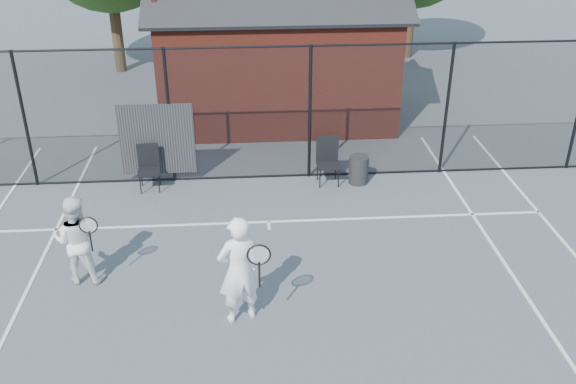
{
  "coord_description": "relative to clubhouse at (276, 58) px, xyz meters",
  "views": [
    {
      "loc": [
        -0.41,
        -7.94,
        6.38
      ],
      "look_at": [
        0.32,
        2.15,
        1.1
      ],
      "focal_mm": 40.0,
      "sensor_mm": 36.0,
      "label": 1
    }
  ],
  "objects": [
    {
      "name": "chair_right",
      "position": [
        0.88,
        -4.4,
        -1.1
      ],
      "size": [
        0.5,
        0.52,
        1.02
      ],
      "primitive_type": "cube",
      "rotation": [
        0.0,
        0.0,
        0.02
      ],
      "color": "black",
      "rests_on": "ground"
    },
    {
      "name": "player_back",
      "position": [
        -3.74,
        -7.7,
        -0.82
      ],
      "size": [
        0.87,
        0.65,
        1.57
      ],
      "color": "white",
      "rests_on": "ground"
    },
    {
      "name": "fence",
      "position": [
        -0.8,
        -4.0,
        -0.16
      ],
      "size": [
        22.04,
        3.0,
        3.0
      ],
      "color": "black",
      "rests_on": "ground"
    },
    {
      "name": "waste_bin",
      "position": [
        1.55,
        -4.4,
        -1.29
      ],
      "size": [
        0.44,
        0.44,
        0.63
      ],
      "primitive_type": "cylinder",
      "rotation": [
        0.0,
        0.0,
        -0.03
      ],
      "color": "black",
      "rests_on": "ground"
    },
    {
      "name": "clubhouse",
      "position": [
        0.0,
        0.0,
        0.0
      ],
      "size": [
        6.5,
        4.36,
        4.19
      ],
      "color": "maroon",
      "rests_on": "ground"
    },
    {
      "name": "player_front",
      "position": [
        -1.07,
        -8.95,
        -0.7
      ],
      "size": [
        0.86,
        0.69,
        1.8
      ],
      "color": "white",
      "rests_on": "ground"
    },
    {
      "name": "chair_left",
      "position": [
        -2.99,
        -4.4,
        -1.13
      ],
      "size": [
        0.5,
        0.52,
        0.96
      ],
      "primitive_type": "cube",
      "rotation": [
        0.0,
        0.0,
        0.08
      ],
      "color": "black",
      "rests_on": "ground"
    },
    {
      "name": "court_lines",
      "position": [
        -0.5,
        -10.32,
        -1.6
      ],
      "size": [
        11.02,
        18.0,
        0.01
      ],
      "color": "silver",
      "rests_on": "ground"
    },
    {
      "name": "ground",
      "position": [
        -0.5,
        -9.0,
        -1.61
      ],
      "size": [
        80.0,
        80.0,
        0.0
      ],
      "primitive_type": "plane",
      "color": "#474C52",
      "rests_on": "ground"
    }
  ]
}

